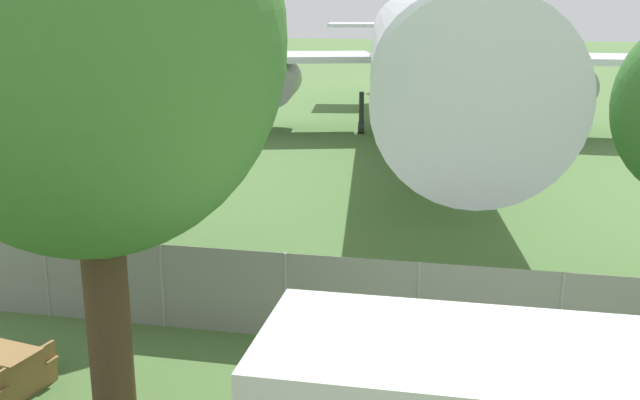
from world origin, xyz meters
TOP-DOWN VIEW (x-y plane):
  - perimeter_fence at (0.00, 10.03)m, footprint 56.07×0.07m
  - airplane at (3.40, 32.39)m, footprint 31.37×40.20m
  - tree_near_hangar at (-2.13, 13.82)m, footprint 4.93×4.93m
  - tree_behind_benches at (0.62, 6.65)m, footprint 5.58×5.58m

SIDE VIEW (x-z plane):
  - perimeter_fence at x=0.00m, z-range 0.00..1.75m
  - airplane at x=3.40m, z-range -2.53..11.10m
  - tree_near_hangar at x=-2.13m, z-range 0.97..8.37m
  - tree_behind_benches at x=0.62m, z-range 1.37..10.31m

